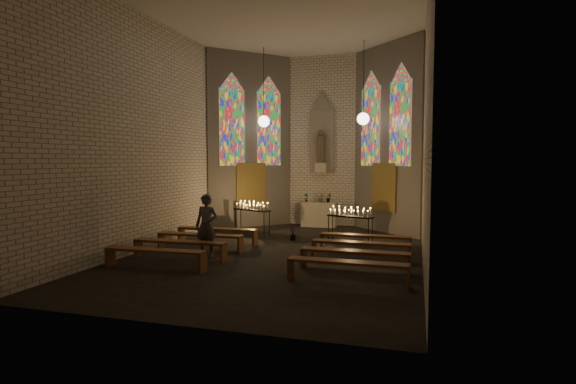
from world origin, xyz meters
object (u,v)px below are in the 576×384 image
object	(u,v)px
aisle_flower_pot	(293,234)
votive_stand_right	(350,214)
altar	(319,214)
visitor	(206,226)
votive_stand_left	(252,208)

from	to	relation	value
aisle_flower_pot	votive_stand_right	world-z (taller)	votive_stand_right
altar	visitor	size ratio (longest dim) A/B	0.79
votive_stand_left	visitor	world-z (taller)	visitor
votive_stand_left	votive_stand_right	world-z (taller)	votive_stand_left
votive_stand_left	votive_stand_right	size ratio (longest dim) A/B	1.00
altar	visitor	bearing A→B (deg)	-105.39
altar	votive_stand_left	size ratio (longest dim) A/B	0.89
altar	votive_stand_left	distance (m)	3.22
aisle_flower_pot	votive_stand_right	bearing A→B (deg)	-0.50
votive_stand_right	visitor	size ratio (longest dim) A/B	0.89
aisle_flower_pot	votive_stand_left	world-z (taller)	votive_stand_left
altar	visitor	distance (m)	6.80
aisle_flower_pot	votive_stand_left	distance (m)	2.10
aisle_flower_pot	votive_stand_left	xyz separation A→B (m)	(-1.77, 0.80, 0.78)
altar	votive_stand_right	size ratio (longest dim) A/B	0.89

